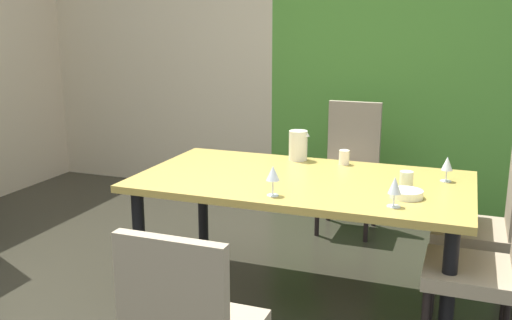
{
  "coord_description": "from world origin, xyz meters",
  "views": [
    {
      "loc": [
        1.29,
        -2.44,
        1.62
      ],
      "look_at": [
        0.18,
        0.53,
        0.85
      ],
      "focal_mm": 40.0,
      "sensor_mm": 36.0,
      "label": 1
    }
  ],
  "objects_px": {
    "chair_head_far": "(350,161)",
    "pitcher_rear": "(298,145)",
    "chair_right_far": "(490,216)",
    "cup_near_shelf": "(406,179)",
    "cup_south": "(344,157)",
    "wine_glass_right": "(447,164)",
    "dining_table": "(302,191)",
    "wine_glass_front": "(273,174)",
    "chair_right_near": "(493,255)",
    "wine_glass_north": "(395,186)",
    "serving_bowl_west": "(407,194)"
  },
  "relations": [
    {
      "from": "chair_right_near",
      "to": "pitcher_rear",
      "type": "distance_m",
      "value": 1.4
    },
    {
      "from": "cup_south",
      "to": "pitcher_rear",
      "type": "xyz_separation_m",
      "value": [
        -0.3,
        0.01,
        0.05
      ]
    },
    {
      "from": "dining_table",
      "to": "cup_near_shelf",
      "type": "relative_size",
      "value": 21.22
    },
    {
      "from": "wine_glass_right",
      "to": "wine_glass_front",
      "type": "distance_m",
      "value": 1.01
    },
    {
      "from": "wine_glass_front",
      "to": "dining_table",
      "type": "bearing_deg",
      "value": 82.69
    },
    {
      "from": "chair_head_far",
      "to": "pitcher_rear",
      "type": "distance_m",
      "value": 0.98
    },
    {
      "from": "chair_right_near",
      "to": "wine_glass_north",
      "type": "distance_m",
      "value": 0.56
    },
    {
      "from": "chair_right_near",
      "to": "wine_glass_front",
      "type": "distance_m",
      "value": 1.12
    },
    {
      "from": "chair_head_far",
      "to": "pitcher_rear",
      "type": "height_order",
      "value": "chair_head_far"
    },
    {
      "from": "wine_glass_front",
      "to": "pitcher_rear",
      "type": "xyz_separation_m",
      "value": [
        -0.1,
        0.8,
        -0.02
      ]
    },
    {
      "from": "wine_glass_right",
      "to": "cup_near_shelf",
      "type": "relative_size",
      "value": 1.62
    },
    {
      "from": "cup_south",
      "to": "cup_near_shelf",
      "type": "distance_m",
      "value": 0.57
    },
    {
      "from": "cup_south",
      "to": "chair_right_far",
      "type": "bearing_deg",
      "value": -7.37
    },
    {
      "from": "wine_glass_right",
      "to": "wine_glass_north",
      "type": "xyz_separation_m",
      "value": [
        -0.21,
        -0.56,
        0.0
      ]
    },
    {
      "from": "cup_near_shelf",
      "to": "pitcher_rear",
      "type": "distance_m",
      "value": 0.83
    },
    {
      "from": "wine_glass_front",
      "to": "cup_south",
      "type": "xyz_separation_m",
      "value": [
        0.2,
        0.78,
        -0.07
      ]
    },
    {
      "from": "chair_right_far",
      "to": "wine_glass_front",
      "type": "xyz_separation_m",
      "value": [
        -1.07,
        -0.67,
        0.31
      ]
    },
    {
      "from": "chair_head_far",
      "to": "serving_bowl_west",
      "type": "relative_size",
      "value": 6.12
    },
    {
      "from": "chair_right_far",
      "to": "cup_near_shelf",
      "type": "relative_size",
      "value": 11.64
    },
    {
      "from": "wine_glass_front",
      "to": "cup_near_shelf",
      "type": "distance_m",
      "value": 0.74
    },
    {
      "from": "chair_head_far",
      "to": "chair_right_far",
      "type": "bearing_deg",
      "value": 133.86
    },
    {
      "from": "wine_glass_north",
      "to": "wine_glass_right",
      "type": "bearing_deg",
      "value": 69.03
    },
    {
      "from": "chair_right_far",
      "to": "pitcher_rear",
      "type": "distance_m",
      "value": 1.21
    },
    {
      "from": "wine_glass_right",
      "to": "cup_near_shelf",
      "type": "distance_m",
      "value": 0.28
    },
    {
      "from": "dining_table",
      "to": "wine_glass_front",
      "type": "distance_m",
      "value": 0.43
    },
    {
      "from": "dining_table",
      "to": "cup_near_shelf",
      "type": "height_order",
      "value": "cup_near_shelf"
    },
    {
      "from": "chair_head_far",
      "to": "cup_south",
      "type": "distance_m",
      "value": 0.98
    },
    {
      "from": "cup_south",
      "to": "pitcher_rear",
      "type": "distance_m",
      "value": 0.31
    },
    {
      "from": "chair_right_far",
      "to": "wine_glass_right",
      "type": "distance_m",
      "value": 0.4
    },
    {
      "from": "chair_head_far",
      "to": "wine_glass_right",
      "type": "relative_size",
      "value": 7.05
    },
    {
      "from": "cup_near_shelf",
      "to": "wine_glass_north",
      "type": "bearing_deg",
      "value": -92.96
    },
    {
      "from": "wine_glass_right",
      "to": "pitcher_rear",
      "type": "height_order",
      "value": "pitcher_rear"
    },
    {
      "from": "wine_glass_north",
      "to": "cup_south",
      "type": "height_order",
      "value": "wine_glass_north"
    },
    {
      "from": "wine_glass_right",
      "to": "cup_near_shelf",
      "type": "height_order",
      "value": "wine_glass_right"
    },
    {
      "from": "dining_table",
      "to": "serving_bowl_west",
      "type": "distance_m",
      "value": 0.63
    },
    {
      "from": "chair_right_near",
      "to": "serving_bowl_west",
      "type": "bearing_deg",
      "value": 73.38
    },
    {
      "from": "dining_table",
      "to": "chair_head_far",
      "type": "xyz_separation_m",
      "value": [
        0.02,
        1.34,
        -0.13
      ]
    },
    {
      "from": "chair_right_far",
      "to": "cup_near_shelf",
      "type": "distance_m",
      "value": 0.58
    },
    {
      "from": "chair_head_far",
      "to": "wine_glass_front",
      "type": "height_order",
      "value": "chair_head_far"
    },
    {
      "from": "chair_head_far",
      "to": "cup_south",
      "type": "bearing_deg",
      "value": 98.42
    },
    {
      "from": "chair_head_far",
      "to": "wine_glass_north",
      "type": "xyz_separation_m",
      "value": [
        0.54,
        -1.68,
        0.31
      ]
    },
    {
      "from": "wine_glass_front",
      "to": "serving_bowl_west",
      "type": "bearing_deg",
      "value": 18.01
    },
    {
      "from": "chair_right_far",
      "to": "cup_near_shelf",
      "type": "xyz_separation_m",
      "value": [
        -0.45,
        -0.27,
        0.24
      ]
    },
    {
      "from": "chair_head_far",
      "to": "cup_near_shelf",
      "type": "relative_size",
      "value": 11.45
    },
    {
      "from": "chair_right_near",
      "to": "wine_glass_front",
      "type": "xyz_separation_m",
      "value": [
        -1.07,
        -0.08,
        0.31
      ]
    },
    {
      "from": "serving_bowl_west",
      "to": "cup_south",
      "type": "xyz_separation_m",
      "value": [
        -0.44,
        0.57,
        0.03
      ]
    },
    {
      "from": "wine_glass_front",
      "to": "cup_near_shelf",
      "type": "xyz_separation_m",
      "value": [
        0.62,
        0.4,
        -0.07
      ]
    },
    {
      "from": "chair_head_far",
      "to": "wine_glass_north",
      "type": "relative_size",
      "value": 6.75
    },
    {
      "from": "wine_glass_front",
      "to": "cup_near_shelf",
      "type": "relative_size",
      "value": 1.79
    },
    {
      "from": "wine_glass_right",
      "to": "pitcher_rear",
      "type": "xyz_separation_m",
      "value": [
        -0.92,
        0.2,
        -0.0
      ]
    }
  ]
}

